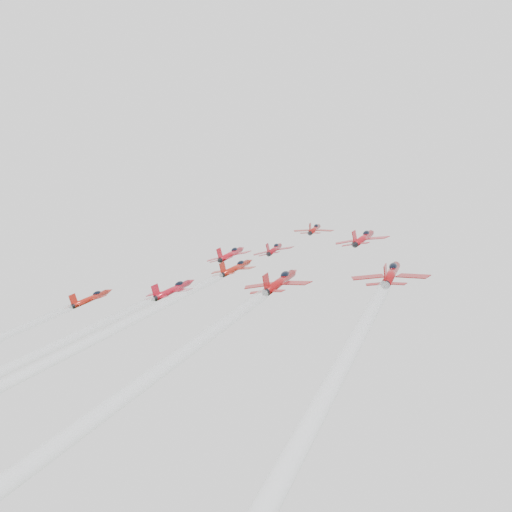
% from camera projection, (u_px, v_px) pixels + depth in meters
% --- Properties ---
extents(jet_lead, '(9.28, 12.09, 6.97)m').
position_uv_depth(jet_lead, '(315.00, 229.00, 145.56)').
color(jet_lead, '#9B120E').
extents(jet_row2_left, '(9.99, 13.00, 7.50)m').
position_uv_depth(jet_row2_left, '(231.00, 254.00, 131.93)').
color(jet_row2_left, '#B2111E').
extents(jet_row2_center, '(8.54, 11.13, 6.42)m').
position_uv_depth(jet_row2_center, '(275.00, 249.00, 127.20)').
color(jet_row2_center, maroon).
extents(jet_row2_right, '(10.41, 13.56, 7.82)m').
position_uv_depth(jet_row2_right, '(364.00, 238.00, 119.77)').
color(jet_row2_right, '#B0101A').
extents(jet_center, '(8.82, 85.35, 45.07)m').
position_uv_depth(jet_center, '(95.00, 351.00, 75.39)').
color(jet_center, '#A41C0F').
extents(jet_rear_right, '(10.54, 102.02, 53.88)m').
position_uv_depth(jet_rear_right, '(60.00, 449.00, 48.29)').
color(jet_rear_right, '#A00F10').
extents(jet_rear_farright, '(10.42, 100.87, 53.27)m').
position_uv_depth(jet_rear_farright, '(255.00, 466.00, 39.87)').
color(jet_rear_farright, maroon).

